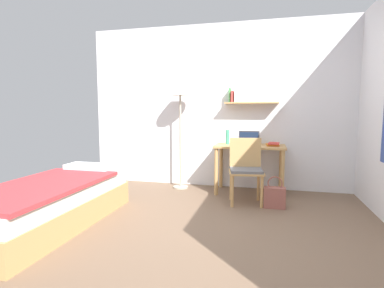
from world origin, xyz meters
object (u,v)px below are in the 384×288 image
at_px(bed, 50,204).
at_px(book_stack, 273,144).
at_px(water_bottle, 228,137).
at_px(standing_lamp, 180,94).
at_px(desk_chair, 246,167).
at_px(handbag, 275,197).
at_px(desk, 250,154).
at_px(laptop, 249,142).

height_order(bed, book_stack, book_stack).
bearing_deg(water_bottle, standing_lamp, -179.85).
height_order(desk_chair, water_bottle, water_bottle).
xyz_separation_m(standing_lamp, handbag, (1.44, -0.69, -1.35)).
height_order(desk, desk_chair, desk_chair).
distance_m(water_bottle, book_stack, 0.68).
xyz_separation_m(standing_lamp, laptop, (1.07, -0.04, -0.71)).
bearing_deg(bed, laptop, 43.17).
relative_size(bed, water_bottle, 9.05).
bearing_deg(desk_chair, laptop, 89.76).
bearing_deg(handbag, laptop, 120.17).
bearing_deg(book_stack, laptop, -177.80).
xyz_separation_m(desk, book_stack, (0.33, 0.01, 0.16)).
relative_size(desk, book_stack, 4.08).
xyz_separation_m(water_bottle, book_stack, (0.67, -0.03, -0.09)).
relative_size(standing_lamp, laptop, 5.47).
xyz_separation_m(desk, laptop, (-0.02, -0.01, 0.19)).
bearing_deg(bed, standing_lamp, 64.38).
height_order(desk, book_stack, book_stack).
bearing_deg(desk_chair, standing_lamp, 153.18).
relative_size(water_bottle, book_stack, 0.87).
height_order(desk, handbag, desk).
bearing_deg(handbag, standing_lamp, 154.58).
relative_size(desk, handbag, 2.51).
bearing_deg(book_stack, handbag, -87.76).
relative_size(bed, book_stack, 7.91).
bearing_deg(book_stack, water_bottle, 177.66).
distance_m(standing_lamp, book_stack, 1.60).
relative_size(laptop, handbag, 0.76).
relative_size(laptop, book_stack, 1.23).
relative_size(desk_chair, water_bottle, 3.93).
height_order(water_bottle, handbag, water_bottle).
height_order(desk_chair, laptop, laptop).
height_order(standing_lamp, laptop, standing_lamp).
bearing_deg(water_bottle, book_stack, -2.34).
height_order(bed, desk, desk).
xyz_separation_m(bed, water_bottle, (1.65, 1.89, 0.59)).
bearing_deg(laptop, book_stack, 2.20).
height_order(water_bottle, book_stack, water_bottle).
distance_m(standing_lamp, handbag, 2.09).
bearing_deg(standing_lamp, bed, -115.62).
distance_m(desk_chair, water_bottle, 0.72).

